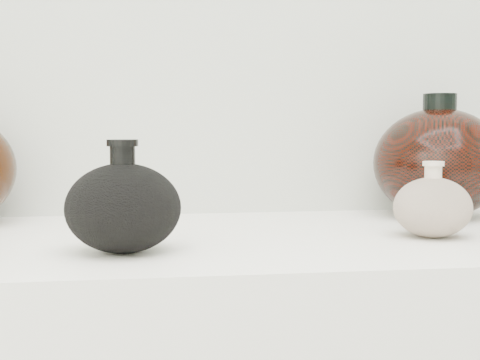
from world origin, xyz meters
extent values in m
cube|color=white|center=(0.00, 0.95, 0.89)|extent=(1.20, 0.50, 0.03)
ellipsoid|color=black|center=(-0.17, 0.84, 0.95)|extent=(0.17, 0.17, 0.11)
cylinder|color=black|center=(-0.17, 0.84, 1.02)|extent=(0.04, 0.04, 0.03)
cylinder|color=black|center=(-0.17, 0.84, 1.03)|extent=(0.04, 0.04, 0.01)
ellipsoid|color=beige|center=(0.24, 0.89, 0.94)|extent=(0.13, 0.13, 0.08)
cylinder|color=beige|center=(0.24, 0.89, 0.99)|extent=(0.03, 0.03, 0.02)
cylinder|color=beige|center=(0.24, 0.89, 1.00)|extent=(0.04, 0.04, 0.01)
ellipsoid|color=black|center=(0.34, 1.09, 0.99)|extent=(0.28, 0.28, 0.18)
cylinder|color=black|center=(0.34, 1.09, 1.09)|extent=(0.07, 0.07, 0.03)
camera|label=1|loc=(-0.15, 0.04, 1.05)|focal=50.00mm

